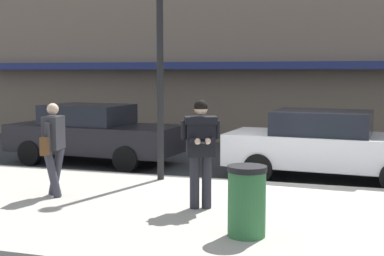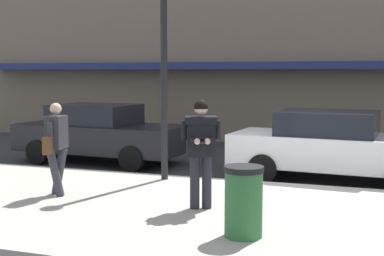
% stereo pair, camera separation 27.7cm
% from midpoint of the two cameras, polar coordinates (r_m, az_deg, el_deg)
% --- Properties ---
extents(ground_plane, '(80.00, 80.00, 0.00)m').
position_cam_midpoint_polar(ground_plane, '(11.37, 8.76, -6.22)').
color(ground_plane, '#2B2D30').
extents(sidewalk, '(32.00, 5.30, 0.14)m').
position_cam_midpoint_polar(sidewalk, '(8.49, 12.59, -10.02)').
color(sidewalk, '#A8A399').
rests_on(sidewalk, ground).
extents(curb_paint_line, '(28.00, 0.12, 0.01)m').
position_cam_midpoint_polar(curb_paint_line, '(11.32, 13.84, -6.37)').
color(curb_paint_line, silver).
rests_on(curb_paint_line, ground).
extents(parked_sedan_near, '(4.61, 2.16, 1.54)m').
position_cam_midpoint_polar(parked_sedan_near, '(14.28, -11.06, -0.56)').
color(parked_sedan_near, black).
rests_on(parked_sedan_near, ground).
extents(parked_sedan_mid, '(4.62, 2.17, 1.54)m').
position_cam_midpoint_polar(parked_sedan_mid, '(12.16, 13.69, -1.75)').
color(parked_sedan_mid, silver).
rests_on(parked_sedan_mid, ground).
extents(man_texting_on_phone, '(0.61, 0.65, 1.81)m').
position_cam_midpoint_polar(man_texting_on_phone, '(8.74, 0.03, -1.51)').
color(man_texting_on_phone, '#23232B').
rests_on(man_texting_on_phone, sidewalk).
extents(pedestrian_with_bag, '(0.37, 0.72, 1.70)m').
position_cam_midpoint_polar(pedestrian_with_bag, '(10.00, -15.36, -1.61)').
color(pedestrian_with_bag, '#33333D').
rests_on(pedestrian_with_bag, sidewalk).
extents(street_lamp_post, '(0.36, 0.36, 4.88)m').
position_cam_midpoint_polar(street_lamp_post, '(11.14, -4.17, 9.83)').
color(street_lamp_post, black).
rests_on(street_lamp_post, sidewalk).
extents(trash_bin, '(0.55, 0.55, 0.98)m').
position_cam_midpoint_polar(trash_bin, '(7.41, 4.78, -7.76)').
color(trash_bin, '#2D6638').
rests_on(trash_bin, sidewalk).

